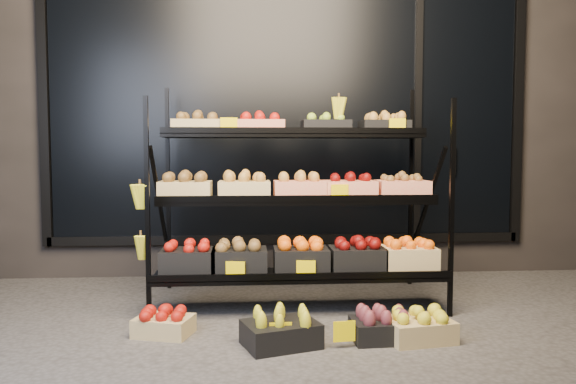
{
  "coord_description": "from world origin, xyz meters",
  "views": [
    {
      "loc": [
        -0.36,
        -3.54,
        1.13
      ],
      "look_at": [
        -0.07,
        0.55,
        0.84
      ],
      "focal_mm": 35.0,
      "sensor_mm": 36.0,
      "label": 1
    }
  ],
  "objects": [
    {
      "name": "ground",
      "position": [
        0.0,
        0.0,
        0.0
      ],
      "size": [
        24.0,
        24.0,
        0.0
      ],
      "primitive_type": "plane",
      "color": "#514F4C",
      "rests_on": "ground"
    },
    {
      "name": "tag_floor_b",
      "position": [
        0.19,
        -0.4,
        0.06
      ],
      "size": [
        0.13,
        0.01,
        0.12
      ],
      "primitive_type": "cube",
      "color": "#EAC900",
      "rests_on": "ground"
    },
    {
      "name": "floor_crate_midleft",
      "position": [
        -0.18,
        -0.34,
        0.1
      ],
      "size": [
        0.49,
        0.42,
        0.21
      ],
      "rotation": [
        0.0,
        0.0,
        0.32
      ],
      "color": "black",
      "rests_on": "ground"
    },
    {
      "name": "building",
      "position": [
        0.0,
        2.59,
        1.75
      ],
      "size": [
        6.0,
        2.08,
        3.5
      ],
      "color": "#2D2826",
      "rests_on": "ground"
    },
    {
      "name": "floor_crate_midright",
      "position": [
        0.66,
        -0.3,
        0.09
      ],
      "size": [
        0.43,
        0.34,
        0.2
      ],
      "rotation": [
        0.0,
        0.0,
        0.17
      ],
      "color": "#D2B979",
      "rests_on": "ground"
    },
    {
      "name": "display_rack",
      "position": [
        -0.01,
        0.6,
        0.79
      ],
      "size": [
        2.18,
        1.02,
        1.68
      ],
      "color": "black",
      "rests_on": "ground"
    },
    {
      "name": "floor_crate_right",
      "position": [
        0.44,
        -0.28,
        0.09
      ],
      "size": [
        0.38,
        0.29,
        0.19
      ],
      "rotation": [
        0.0,
        0.0,
        0.05
      ],
      "color": "black",
      "rests_on": "ground"
    },
    {
      "name": "tag_floor_a",
      "position": [
        -0.18,
        -0.4,
        0.06
      ],
      "size": [
        0.13,
        0.01,
        0.12
      ],
      "primitive_type": "cube",
      "color": "#EAC900",
      "rests_on": "ground"
    },
    {
      "name": "floor_crate_left",
      "position": [
        -0.89,
        -0.08,
        0.08
      ],
      "size": [
        0.39,
        0.33,
        0.18
      ],
      "rotation": [
        0.0,
        0.0,
        -0.28
      ],
      "color": "#D2B979",
      "rests_on": "ground"
    }
  ]
}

